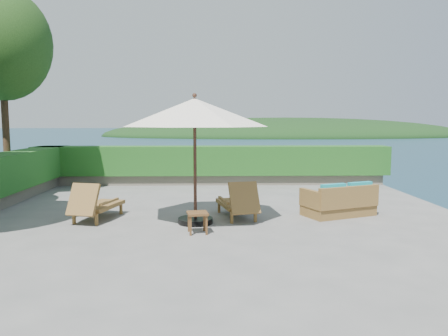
{
  "coord_description": "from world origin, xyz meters",
  "views": [
    {
      "loc": [
        0.03,
        -9.7,
        2.24
      ],
      "look_at": [
        0.3,
        0.8,
        1.1
      ],
      "focal_mm": 35.0,
      "sensor_mm": 36.0,
      "label": 1
    }
  ],
  "objects_px": {
    "side_table": "(197,216)",
    "wicker_loveseat": "(340,203)",
    "patio_umbrella": "(195,114)",
    "lounge_left": "(95,204)",
    "lounge_right": "(238,202)"
  },
  "relations": [
    {
      "from": "side_table",
      "to": "wicker_loveseat",
      "type": "height_order",
      "value": "wicker_loveseat"
    },
    {
      "from": "patio_umbrella",
      "to": "lounge_left",
      "type": "xyz_separation_m",
      "value": [
        -2.27,
        0.34,
        -2.01
      ]
    },
    {
      "from": "patio_umbrella",
      "to": "wicker_loveseat",
      "type": "xyz_separation_m",
      "value": [
        3.38,
        0.67,
        -2.07
      ]
    },
    {
      "from": "lounge_left",
      "to": "side_table",
      "type": "relative_size",
      "value": 3.6
    },
    {
      "from": "patio_umbrella",
      "to": "lounge_left",
      "type": "distance_m",
      "value": 3.05
    },
    {
      "from": "side_table",
      "to": "lounge_right",
      "type": "bearing_deg",
      "value": 55.85
    },
    {
      "from": "patio_umbrella",
      "to": "lounge_left",
      "type": "height_order",
      "value": "patio_umbrella"
    },
    {
      "from": "patio_umbrella",
      "to": "side_table",
      "type": "bearing_deg",
      "value": -84.95
    },
    {
      "from": "wicker_loveseat",
      "to": "lounge_right",
      "type": "bearing_deg",
      "value": 163.14
    },
    {
      "from": "side_table",
      "to": "wicker_loveseat",
      "type": "xyz_separation_m",
      "value": [
        3.31,
        1.53,
        -0.04
      ]
    },
    {
      "from": "lounge_right",
      "to": "patio_umbrella",
      "type": "bearing_deg",
      "value": -168.09
    },
    {
      "from": "lounge_left",
      "to": "side_table",
      "type": "distance_m",
      "value": 2.64
    },
    {
      "from": "lounge_left",
      "to": "patio_umbrella",
      "type": "bearing_deg",
      "value": 5.92
    },
    {
      "from": "lounge_left",
      "to": "wicker_loveseat",
      "type": "xyz_separation_m",
      "value": [
        5.65,
        0.33,
        -0.06
      ]
    },
    {
      "from": "patio_umbrella",
      "to": "wicker_loveseat",
      "type": "bearing_deg",
      "value": 11.21
    }
  ]
}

